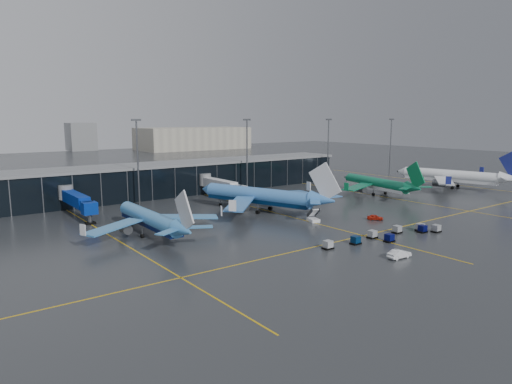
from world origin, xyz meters
TOP-DOWN VIEW (x-y plane):
  - ground at (0.00, 0.00)m, footprint 600.00×600.00m
  - terminal_pier at (0.00, 62.00)m, footprint 142.00×17.00m
  - jet_bridges at (-35.00, 42.99)m, footprint 94.00×27.50m
  - flood_masts at (5.00, 50.00)m, footprint 203.00×0.50m
  - distant_hangars at (49.94, 270.08)m, footprint 260.00×71.00m
  - taxi_lines at (10.00, 10.61)m, footprint 220.00×120.00m
  - airliner_arkefly at (-27.37, 14.32)m, footprint 33.43×37.96m
  - airliner_klm_near at (7.50, 20.66)m, footprint 52.46×55.95m
  - airliner_aer_lingus at (57.25, 19.45)m, footprint 40.77×44.57m
  - airliner_ba at (91.20, 12.58)m, footprint 49.06×53.35m
  - baggage_carts at (13.82, -19.70)m, footprint 31.80×6.83m
  - mobile_airstair at (10.88, 1.75)m, footprint 2.97×3.67m
  - service_van_red at (24.79, -6.38)m, footprint 3.76×4.16m
  - service_van_white at (2.48, -29.84)m, footprint 5.11×2.09m

SIDE VIEW (x-z plane):
  - ground at x=0.00m, z-range 0.00..0.00m
  - taxi_lines at x=10.00m, z-range 0.00..0.02m
  - service_van_red at x=24.79m, z-range 0.00..1.37m
  - baggage_carts at x=13.82m, z-range -0.09..1.61m
  - mobile_airstair at x=10.88m, z-range -0.95..2.49m
  - service_van_white at x=2.48m, z-range 0.00..1.65m
  - jet_bridges at x=-35.00m, z-range 0.95..8.15m
  - terminal_pier at x=0.00m, z-range 0.07..10.77m
  - airliner_arkefly at x=-27.37m, z-range 0.00..11.55m
  - airliner_aer_lingus at x=57.25m, z-range 0.00..11.97m
  - airliner_klm_near at x=7.50m, z-range 0.00..13.99m
  - airliner_ba at x=91.20m, z-range 0.00..14.10m
  - distant_hangars at x=49.94m, z-range -2.21..19.79m
  - flood_masts at x=5.00m, z-range 1.06..26.56m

